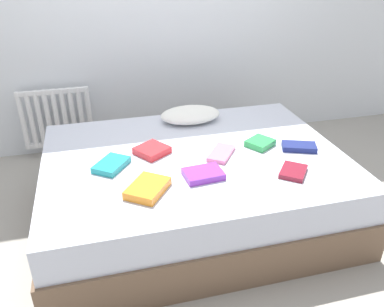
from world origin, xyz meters
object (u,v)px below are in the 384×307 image
(pillow, at_px, (190,115))
(radiator, at_px, (57,118))
(bed, at_px, (194,186))
(textbook_purple, at_px, (203,174))
(textbook_navy, at_px, (299,147))
(textbook_green, at_px, (260,143))
(textbook_orange, at_px, (148,188))
(textbook_red, at_px, (152,150))
(textbook_teal, at_px, (111,165))
(textbook_maroon, at_px, (293,172))
(textbook_pink, at_px, (221,153))

(pillow, bearing_deg, radiator, 148.09)
(bed, height_order, textbook_purple, textbook_purple)
(textbook_navy, bearing_deg, textbook_green, 175.28)
(textbook_orange, height_order, textbook_red, textbook_orange)
(textbook_navy, bearing_deg, textbook_purple, -144.70)
(bed, bearing_deg, textbook_purple, -93.81)
(radiator, bearing_deg, textbook_orange, -69.78)
(textbook_navy, relative_size, textbook_teal, 1.00)
(textbook_green, xyz_separation_m, textbook_maroon, (0.05, -0.40, -0.01))
(textbook_orange, bearing_deg, textbook_maroon, -55.37)
(bed, height_order, pillow, pillow)
(pillow, bearing_deg, textbook_navy, -47.45)
(textbook_pink, bearing_deg, textbook_navy, -59.26)
(textbook_purple, distance_m, textbook_pink, 0.30)
(textbook_green, relative_size, textbook_purple, 0.75)
(textbook_orange, relative_size, textbook_purple, 1.10)
(textbook_navy, height_order, textbook_purple, textbook_purple)
(textbook_purple, bearing_deg, textbook_red, 118.62)
(radiator, bearing_deg, bed, -51.79)
(bed, height_order, textbook_green, textbook_green)
(textbook_navy, relative_size, textbook_red, 1.19)
(textbook_orange, bearing_deg, textbook_navy, -40.22)
(textbook_orange, xyz_separation_m, textbook_purple, (0.35, 0.08, -0.00))
(textbook_orange, xyz_separation_m, textbook_maroon, (0.89, -0.03, -0.01))
(radiator, xyz_separation_m, textbook_pink, (1.12, -1.26, 0.14))
(textbook_maroon, xyz_separation_m, textbook_navy, (0.19, 0.28, 0.00))
(radiator, height_order, textbook_green, radiator)
(textbook_red, bearing_deg, bed, -51.31)
(textbook_orange, xyz_separation_m, textbook_teal, (-0.18, 0.33, -0.00))
(textbook_red, relative_size, textbook_purple, 0.83)
(bed, bearing_deg, textbook_orange, -134.92)
(textbook_green, bearing_deg, radiator, 106.99)
(textbook_teal, height_order, textbook_pink, textbook_teal)
(textbook_red, bearing_deg, textbook_green, -40.05)
(radiator, relative_size, textbook_pink, 2.49)
(textbook_red, xyz_separation_m, textbook_teal, (-0.28, -0.12, -0.00))
(textbook_red, distance_m, textbook_teal, 0.30)
(textbook_red, bearing_deg, textbook_navy, -45.21)
(radiator, bearing_deg, pillow, -31.91)
(textbook_maroon, relative_size, textbook_red, 1.01)
(textbook_orange, distance_m, textbook_teal, 0.37)
(pillow, xyz_separation_m, textbook_navy, (0.60, -0.65, -0.04))
(textbook_green, xyz_separation_m, textbook_teal, (-1.02, -0.04, -0.00))
(textbook_orange, distance_m, textbook_navy, 1.11)
(bed, relative_size, textbook_green, 11.75)
(textbook_orange, relative_size, textbook_teal, 1.11)
(pillow, distance_m, textbook_red, 0.60)
(textbook_green, distance_m, textbook_pink, 0.31)
(bed, distance_m, pillow, 0.63)
(bed, height_order, textbook_maroon, textbook_maroon)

